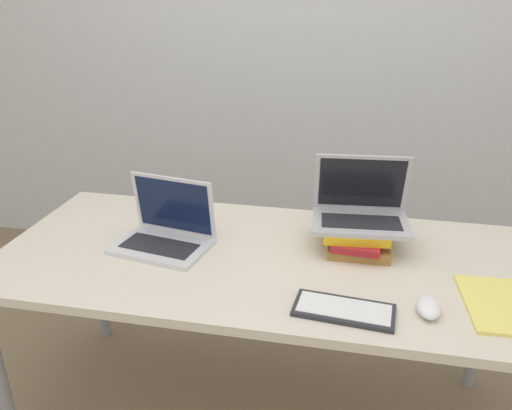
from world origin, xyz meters
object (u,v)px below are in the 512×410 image
(laptop_left, at_px, (165,232))
(laptop_on_books, at_px, (361,209))
(wireless_keyboard, at_px, (344,310))
(mouse, at_px, (428,307))
(notepad, at_px, (508,306))
(book_stack, at_px, (357,236))

(laptop_left, distance_m, laptop_on_books, 0.67)
(laptop_left, xyz_separation_m, wireless_keyboard, (0.62, -0.28, -0.04))
(mouse, distance_m, notepad, 0.24)
(laptop_on_books, bearing_deg, wireless_keyboard, -94.28)
(wireless_keyboard, bearing_deg, laptop_left, 155.88)
(wireless_keyboard, bearing_deg, notepad, 14.31)
(laptop_left, relative_size, book_stack, 1.30)
(wireless_keyboard, distance_m, mouse, 0.23)
(mouse, xyz_separation_m, notepad, (0.22, 0.07, -0.01))
(laptop_left, bearing_deg, mouse, -15.69)
(laptop_on_books, xyz_separation_m, notepad, (0.42, -0.31, -0.12))
(laptop_left, bearing_deg, laptop_on_books, 12.85)
(laptop_on_books, relative_size, wireless_keyboard, 1.19)
(laptop_on_books, xyz_separation_m, mouse, (0.19, -0.39, -0.11))
(laptop_on_books, distance_m, notepad, 0.54)
(laptop_on_books, bearing_deg, laptop_left, -167.15)
(book_stack, height_order, wireless_keyboard, book_stack)
(wireless_keyboard, bearing_deg, laptop_on_books, 85.72)
(laptop_on_books, bearing_deg, book_stack, -100.75)
(laptop_left, xyz_separation_m, book_stack, (0.65, 0.12, -0.01))
(laptop_left, height_order, book_stack, laptop_left)
(book_stack, bearing_deg, laptop_left, -169.61)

